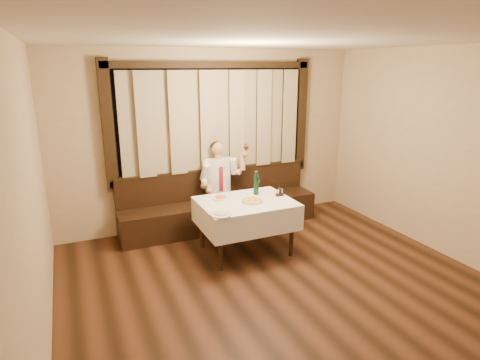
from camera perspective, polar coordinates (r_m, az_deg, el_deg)
name	(u,v)px	position (r m, az deg, el deg)	size (l,w,h in m)	color
room	(272,159)	(4.66, 4.60, 3.03)	(5.01, 6.01, 2.81)	black
banquette	(220,208)	(6.53, -2.92, -4.01)	(3.20, 0.61, 0.94)	black
dining_table	(246,208)	(5.52, 0.84, -4.01)	(1.27, 0.97, 0.76)	black
pizza	(252,201)	(5.44, 1.77, -3.00)	(0.30, 0.30, 0.03)	white
pasta_red	(220,196)	(5.57, -2.80, -2.33)	(0.24, 0.24, 0.08)	white
pasta_cream	(221,212)	(4.96, -2.73, -4.61)	(0.27, 0.27, 0.09)	white
green_bottle	(256,185)	(5.72, 2.31, -0.65)	(0.08, 0.08, 0.34)	#104D25
table_wine_glass	(257,181)	(5.92, 2.48, -0.19)	(0.07, 0.07, 0.19)	white
cruet_caddy	(280,193)	(5.71, 5.67, -1.86)	(0.11, 0.06, 0.12)	black
seated_man	(220,179)	(6.29, -2.83, 0.08)	(0.77, 0.58, 1.41)	black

